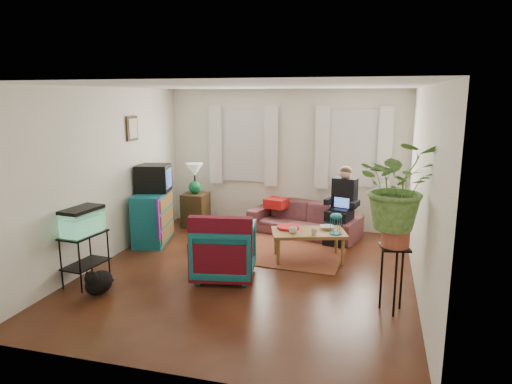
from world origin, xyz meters
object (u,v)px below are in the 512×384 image
(sofa, at_px, (304,214))
(coffee_table, at_px, (308,245))
(side_table, at_px, (196,210))
(armchair, at_px, (224,248))
(dresser, at_px, (153,217))
(aquarium_stand, at_px, (86,259))
(plant_stand, at_px, (393,279))

(sofa, bearing_deg, coffee_table, -61.30)
(side_table, height_order, armchair, armchair)
(dresser, relative_size, armchair, 1.15)
(sofa, relative_size, dresser, 2.06)
(coffee_table, bearing_deg, side_table, 134.70)
(sofa, relative_size, coffee_table, 1.80)
(sofa, height_order, armchair, armchair)
(dresser, bearing_deg, side_table, 60.15)
(sofa, bearing_deg, side_table, -163.42)
(sofa, xyz_separation_m, aquarium_stand, (-2.45, -2.96, -0.04))
(side_table, relative_size, plant_stand, 0.81)
(side_table, xyz_separation_m, coffee_table, (2.38, -1.28, -0.09))
(armchair, distance_m, coffee_table, 1.42)
(dresser, distance_m, plant_stand, 4.25)
(aquarium_stand, height_order, coffee_table, aquarium_stand)
(side_table, xyz_separation_m, dresser, (-0.34, -1.08, 0.11))
(dresser, height_order, coffee_table, dresser)
(sofa, distance_m, coffee_table, 1.32)
(dresser, height_order, plant_stand, dresser)
(aquarium_stand, bearing_deg, armchair, 28.93)
(aquarium_stand, height_order, armchair, armchair)
(dresser, bearing_deg, aquarium_stand, -102.70)
(side_table, bearing_deg, plant_stand, -37.34)
(dresser, bearing_deg, armchair, -46.64)
(dresser, xyz_separation_m, plant_stand, (3.92, -1.65, -0.04))
(aquarium_stand, xyz_separation_m, plant_stand, (3.93, 0.22, 0.05))
(aquarium_stand, bearing_deg, coffee_table, 37.73)
(coffee_table, xyz_separation_m, plant_stand, (1.20, -1.46, 0.17))
(side_table, relative_size, dresser, 0.67)
(dresser, bearing_deg, sofa, 11.60)
(armchair, bearing_deg, coffee_table, -146.98)
(side_table, distance_m, coffee_table, 2.70)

